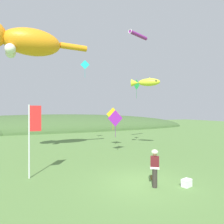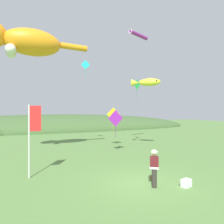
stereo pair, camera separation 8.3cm
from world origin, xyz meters
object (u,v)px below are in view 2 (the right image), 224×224
(picnic_cooler, at_px, (186,183))
(kite_fish_windsock, at_px, (146,82))
(kite_diamond_teal, at_px, (85,65))
(kite_giant_cat, at_px, (24,42))
(kite_diamond_gold, at_px, (113,114))
(kite_diamond_green, at_px, (137,85))
(festival_banner_pole, at_px, (32,130))
(kite_tube_streamer, at_px, (139,35))
(kite_diamond_violet, at_px, (116,118))
(kite_spool, at_px, (152,178))
(festival_attendant, at_px, (154,167))

(picnic_cooler, relative_size, kite_fish_windsock, 0.22)
(kite_diamond_teal, bearing_deg, kite_giant_cat, -145.71)
(picnic_cooler, relative_size, kite_giant_cat, 0.07)
(kite_fish_windsock, height_order, kite_diamond_gold, kite_fish_windsock)
(picnic_cooler, xyz_separation_m, kite_diamond_green, (3.57, 10.91, 6.21))
(picnic_cooler, bearing_deg, kite_fish_windsock, 69.44)
(kite_diamond_gold, bearing_deg, picnic_cooler, -94.41)
(festival_banner_pole, xyz_separation_m, kite_diamond_gold, (7.62, 6.59, 0.70))
(kite_tube_streamer, bearing_deg, kite_diamond_violet, -148.27)
(picnic_cooler, relative_size, kite_tube_streamer, 0.21)
(kite_spool, xyz_separation_m, kite_diamond_teal, (-0.41, 11.78, 8.40))
(kite_diamond_gold, distance_m, kite_diamond_teal, 6.15)
(festival_banner_pole, xyz_separation_m, kite_fish_windsock, (9.99, 4.31, 3.73))
(kite_fish_windsock, bearing_deg, kite_giant_cat, 176.54)
(kite_spool, xyz_separation_m, kite_fish_windsock, (4.19, 7.16, 6.20))
(picnic_cooler, distance_m, kite_fish_windsock, 11.02)
(picnic_cooler, bearing_deg, kite_diamond_gold, 85.59)
(kite_giant_cat, xyz_separation_m, kite_diamond_teal, (5.85, 3.99, -0.40))
(picnic_cooler, distance_m, festival_banner_pole, 8.36)
(kite_giant_cat, distance_m, kite_fish_windsock, 10.78)
(kite_spool, distance_m, kite_giant_cat, 13.31)
(festival_banner_pole, relative_size, kite_diamond_gold, 1.78)
(kite_diamond_green, height_order, kite_diamond_violet, kite_diamond_green)
(kite_giant_cat, relative_size, kite_diamond_teal, 4.26)
(kite_diamond_green, relative_size, kite_diamond_teal, 1.08)
(kite_giant_cat, bearing_deg, kite_diamond_violet, -8.65)
(kite_fish_windsock, xyz_separation_m, kite_diamond_teal, (-4.60, 4.62, 2.20))
(festival_attendant, bearing_deg, kite_diamond_violet, 80.02)
(kite_diamond_gold, height_order, kite_diamond_teal, kite_diamond_teal)
(kite_diamond_teal, bearing_deg, kite_diamond_gold, -46.54)
(kite_spool, relative_size, kite_giant_cat, 0.03)
(festival_attendant, relative_size, kite_tube_streamer, 0.66)
(kite_diamond_teal, bearing_deg, kite_diamond_violet, -76.02)
(festival_banner_pole, height_order, kite_fish_windsock, kite_fish_windsock)
(picnic_cooler, xyz_separation_m, kite_diamond_teal, (-1.39, 13.18, 8.35))
(festival_banner_pole, height_order, kite_diamond_teal, kite_diamond_teal)
(kite_spool, bearing_deg, kite_fish_windsock, 59.68)
(kite_spool, height_order, festival_banner_pole, festival_banner_pole)
(kite_diamond_teal, height_order, kite_diamond_violet, kite_diamond_teal)
(kite_tube_streamer, bearing_deg, kite_fish_windsock, -95.87)
(festival_banner_pole, distance_m, kite_diamond_violet, 7.70)
(kite_fish_windsock, relative_size, kite_diamond_teal, 1.34)
(kite_tube_streamer, bearing_deg, kite_diamond_gold, 167.70)
(festival_attendant, bearing_deg, picnic_cooler, -20.13)
(festival_banner_pole, xyz_separation_m, kite_diamond_green, (10.35, 6.65, 3.79))
(kite_diamond_violet, bearing_deg, kite_giant_cat, 171.35)
(picnic_cooler, relative_size, kite_diamond_teal, 0.30)
(festival_attendant, xyz_separation_m, kite_tube_streamer, (4.84, 9.75, 10.44))
(festival_banner_pole, bearing_deg, kite_fish_windsock, 23.33)
(kite_diamond_teal, bearing_deg, kite_tube_streamer, -31.29)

